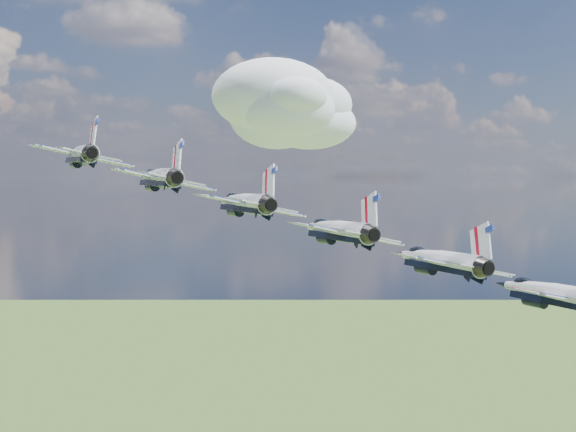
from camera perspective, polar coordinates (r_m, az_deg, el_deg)
name	(u,v)px	position (r m, az deg, el deg)	size (l,w,h in m)	color
cloud_far	(275,103)	(263.20, -0.96, 8.01)	(59.29, 46.59, 23.29)	white
jet_0	(80,155)	(98.13, -14.57, 4.24)	(11.19, 16.57, 4.95)	silver
jet_1	(158,178)	(92.14, -9.24, 2.71)	(11.19, 16.57, 4.95)	white
jet_2	(243,203)	(87.12, -3.24, 0.95)	(11.19, 16.57, 4.95)	white
jet_3	(335,230)	(83.26, 3.39, -1.00)	(11.19, 16.57, 4.95)	silver
jet_4	(437,260)	(80.72, 10.56, -3.09)	(11.19, 16.57, 4.95)	white
jet_5	(549,293)	(79.62, 18.09, -5.22)	(11.19, 16.57, 4.95)	white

